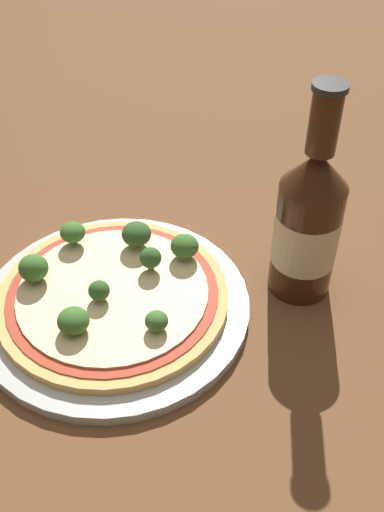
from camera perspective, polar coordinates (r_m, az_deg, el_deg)
name	(u,v)px	position (r m, az deg, el deg)	size (l,w,h in m)	color
ground_plane	(108,294)	(0.67, -8.01, -3.58)	(3.00, 3.00, 0.00)	brown
plate	(116,306)	(0.65, -7.26, -4.70)	(0.29, 0.29, 0.01)	#B2B7B2
pizza	(117,294)	(0.64, -7.13, -3.61)	(0.25, 0.25, 0.01)	tan
broccoli_floret_0	(73,232)	(0.69, -11.29, 2.21)	(0.03, 0.03, 0.03)	#6B8E51
broccoli_floret_1	(151,258)	(0.65, -3.97, -0.19)	(0.02, 0.02, 0.03)	#6B8E51
broccoli_floret_2	(73,321)	(0.60, -11.24, -6.07)	(0.03, 0.03, 0.03)	#6B8E51
broccoli_floret_3	(157,321)	(0.59, -3.40, -6.20)	(0.02, 0.02, 0.02)	#6B8E51
broccoli_floret_4	(136,234)	(0.68, -5.31, 2.10)	(0.03, 0.03, 0.03)	#6B8E51
broccoli_floret_5	(99,291)	(0.62, -8.85, -3.29)	(0.02, 0.02, 0.02)	#6B8E51
broccoli_floret_6	(33,268)	(0.65, -14.86, -1.11)	(0.03, 0.03, 0.03)	#6B8E51
broccoli_floret_7	(185,246)	(0.66, -0.71, 0.95)	(0.03, 0.03, 0.03)	#6B8E51
beer_bottle	(308,223)	(0.63, 10.98, 3.12)	(0.07, 0.07, 0.24)	#381E0F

